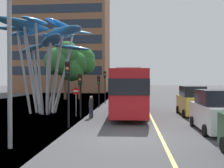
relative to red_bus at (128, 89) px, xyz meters
name	(u,v)px	position (x,y,z in m)	size (l,w,h in m)	color
ground	(113,138)	(-0.63, -8.47, -2.12)	(120.00, 240.00, 0.10)	#424244
red_bus	(128,89)	(0.00, 0.00, 0.00)	(2.97, 11.15, 3.79)	red
leaf_sculpture	(46,39)	(-6.89, -0.33, 4.21)	(8.45, 8.57, 8.29)	#9EA0A5
traffic_light_kerb_near	(68,80)	(-3.42, -6.35, 0.74)	(0.28, 0.42, 3.88)	black
traffic_light_kerb_far	(80,86)	(-3.50, -2.60, 0.30)	(0.28, 0.42, 3.25)	black
traffic_light_island_mid	(99,85)	(-3.11, 4.58, 0.27)	(0.28, 0.42, 3.22)	black
traffic_light_opposite	(105,80)	(-2.93, 8.73, 0.71)	(0.28, 0.42, 3.84)	black
car_parked_mid	(216,112)	(4.92, -6.59, -1.01)	(2.07, 4.39, 2.27)	silver
car_parked_far	(192,102)	(5.07, -0.44, -0.99)	(1.99, 4.15, 2.32)	gold
street_lamp	(18,26)	(-4.33, -10.86, 2.95)	(1.63, 0.44, 7.91)	gray
tree_pavement_near	(82,62)	(-7.24, 16.02, 3.41)	(4.22, 4.87, 7.76)	brown
tree_pavement_far	(64,62)	(-9.48, 14.44, 3.36)	(5.60, 5.05, 8.31)	brown
pedestrian	(91,107)	(-2.71, -2.49, -1.25)	(0.34, 0.34, 1.63)	#2D3342
no_entry_sign	(76,97)	(-4.04, -1.65, -0.56)	(0.60, 0.12, 2.25)	gray
backdrop_building	(63,36)	(-15.96, 36.98, 11.16)	(20.88, 11.01, 26.44)	brown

